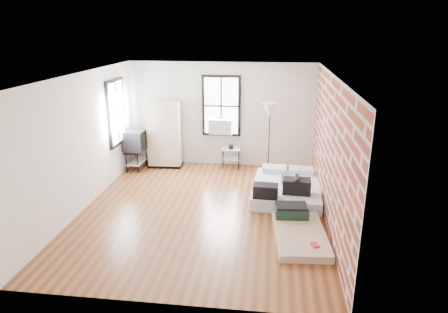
# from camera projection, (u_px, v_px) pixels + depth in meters

# --- Properties ---
(ground) EXTENTS (6.00, 6.00, 0.00)m
(ground) POSITION_uv_depth(u_px,v_px,m) (203.00, 210.00, 8.38)
(ground) COLOR #5A3017
(ground) RESTS_ON ground
(room_shell) EXTENTS (5.02, 6.02, 2.80)m
(room_shell) POSITION_uv_depth(u_px,v_px,m) (216.00, 126.00, 8.15)
(room_shell) COLOR silver
(room_shell) RESTS_ON ground
(mattress_main) EXTENTS (1.59, 2.09, 0.65)m
(mattress_main) POSITION_uv_depth(u_px,v_px,m) (286.00, 188.00, 9.05)
(mattress_main) COLOR silver
(mattress_main) RESTS_ON ground
(mattress_bare) EXTENTS (1.03, 1.77, 0.37)m
(mattress_bare) POSITION_uv_depth(u_px,v_px,m) (298.00, 228.00, 7.39)
(mattress_bare) COLOR #C9B091
(mattress_bare) RESTS_ON ground
(wardrobe) EXTENTS (0.92, 0.56, 1.77)m
(wardrobe) POSITION_uv_depth(u_px,v_px,m) (165.00, 135.00, 10.78)
(wardrobe) COLOR black
(wardrobe) RESTS_ON ground
(side_table) EXTENTS (0.52, 0.43, 0.64)m
(side_table) POSITION_uv_depth(u_px,v_px,m) (231.00, 152.00, 10.78)
(side_table) COLOR black
(side_table) RESTS_ON ground
(floor_lamp) EXTENTS (0.40, 0.40, 1.88)m
(floor_lamp) POSITION_uv_depth(u_px,v_px,m) (270.00, 113.00, 9.93)
(floor_lamp) COLOR black
(floor_lamp) RESTS_ON ground
(tv_stand) EXTENTS (0.56, 0.78, 1.08)m
(tv_stand) POSITION_uv_depth(u_px,v_px,m) (135.00, 141.00, 10.57)
(tv_stand) COLOR black
(tv_stand) RESTS_ON ground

